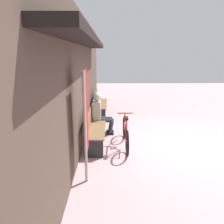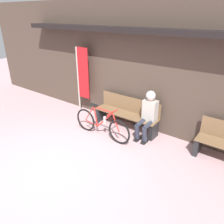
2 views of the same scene
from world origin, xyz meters
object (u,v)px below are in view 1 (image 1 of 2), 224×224
person_seated (100,110)px  banner_pole (86,117)px  park_bench_near (95,128)px  park_bench_far (100,104)px  bicycle (126,133)px

person_seated → banner_pole: size_ratio=0.60×
park_bench_near → park_bench_far: same height
bicycle → park_bench_far: (2.99, 0.77, 0.05)m
park_bench_near → person_seated: bearing=-8.8°
bicycle → banner_pole: bearing=149.9°
bicycle → banner_pole: banner_pole is taller
person_seated → banner_pole: banner_pole is taller
person_seated → park_bench_far: 2.09m
person_seated → banner_pole: (-2.31, 0.14, 0.48)m
park_bench_near → bicycle: (-0.24, -0.77, -0.05)m
park_bench_near → bicycle: bearing=-107.0°
park_bench_far → banner_pole: banner_pole is taller
bicycle → person_seated: 1.18m
bicycle → park_bench_far: 3.08m
park_bench_near → bicycle: size_ratio=1.06×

